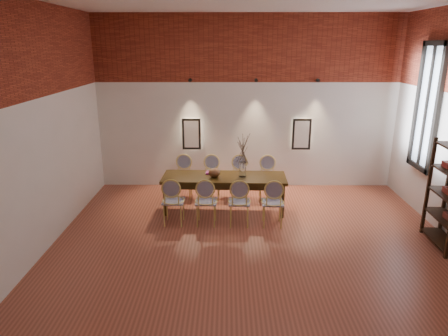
{
  "coord_description": "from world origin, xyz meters",
  "views": [
    {
      "loc": [
        -0.46,
        -5.81,
        3.32
      ],
      "look_at": [
        -0.52,
        1.53,
        1.05
      ],
      "focal_mm": 32.0,
      "sensor_mm": 36.0,
      "label": 1
    }
  ],
  "objects_px": {
    "chair_far_c": "(239,179)",
    "chair_far_d": "(268,179)",
    "vase": "(243,169)",
    "chair_near_c": "(239,202)",
    "chair_near_b": "(206,201)",
    "chair_far_b": "(211,178)",
    "dining_table": "(224,193)",
    "chair_near_d": "(273,202)",
    "bowl": "(214,173)",
    "chair_far_a": "(183,178)",
    "book": "(212,173)",
    "chair_near_a": "(173,201)"
  },
  "relations": [
    {
      "from": "chair_near_b",
      "to": "chair_far_b",
      "type": "relative_size",
      "value": 1.0
    },
    {
      "from": "dining_table",
      "to": "chair_near_d",
      "type": "xyz_separation_m",
      "value": [
        0.92,
        -0.71,
        0.09
      ]
    },
    {
      "from": "vase",
      "to": "bowl",
      "type": "height_order",
      "value": "vase"
    },
    {
      "from": "chair_far_a",
      "to": "chair_far_d",
      "type": "bearing_deg",
      "value": -180.0
    },
    {
      "from": "chair_near_b",
      "to": "book",
      "type": "relative_size",
      "value": 3.62
    },
    {
      "from": "chair_near_c",
      "to": "book",
      "type": "xyz_separation_m",
      "value": [
        -0.55,
        0.88,
        0.3
      ]
    },
    {
      "from": "chair_far_a",
      "to": "book",
      "type": "xyz_separation_m",
      "value": [
        0.67,
        -0.53,
        0.3
      ]
    },
    {
      "from": "vase",
      "to": "bowl",
      "type": "bearing_deg",
      "value": -176.82
    },
    {
      "from": "chair_near_d",
      "to": "vase",
      "type": "height_order",
      "value": "vase"
    },
    {
      "from": "dining_table",
      "to": "book",
      "type": "relative_size",
      "value": 9.68
    },
    {
      "from": "chair_near_b",
      "to": "chair_near_d",
      "type": "relative_size",
      "value": 1.0
    },
    {
      "from": "chair_near_c",
      "to": "chair_far_a",
      "type": "xyz_separation_m",
      "value": [
        -1.22,
        1.41,
        0.0
      ]
    },
    {
      "from": "dining_table",
      "to": "chair_far_a",
      "type": "xyz_separation_m",
      "value": [
        -0.92,
        0.71,
        0.09
      ]
    },
    {
      "from": "bowl",
      "to": "book",
      "type": "distance_m",
      "value": 0.25
    },
    {
      "from": "bowl",
      "to": "vase",
      "type": "bearing_deg",
      "value": 3.18
    },
    {
      "from": "chair_far_c",
      "to": "bowl",
      "type": "relative_size",
      "value": 3.92
    },
    {
      "from": "chair_far_c",
      "to": "book",
      "type": "relative_size",
      "value": 3.62
    },
    {
      "from": "chair_far_b",
      "to": "bowl",
      "type": "relative_size",
      "value": 3.92
    },
    {
      "from": "chair_far_b",
      "to": "vase",
      "type": "relative_size",
      "value": 3.13
    },
    {
      "from": "chair_far_b",
      "to": "chair_far_a",
      "type": "bearing_deg",
      "value": -0.0
    },
    {
      "from": "chair_near_b",
      "to": "chair_far_c",
      "type": "relative_size",
      "value": 1.0
    },
    {
      "from": "chair_near_d",
      "to": "vase",
      "type": "relative_size",
      "value": 3.13
    },
    {
      "from": "dining_table",
      "to": "book",
      "type": "bearing_deg",
      "value": 145.2
    },
    {
      "from": "chair_near_b",
      "to": "bowl",
      "type": "height_order",
      "value": "chair_near_b"
    },
    {
      "from": "chair_near_b",
      "to": "chair_far_d",
      "type": "bearing_deg",
      "value": 47.41
    },
    {
      "from": "chair_near_d",
      "to": "book",
      "type": "bearing_deg",
      "value": 144.3
    },
    {
      "from": "chair_near_b",
      "to": "book",
      "type": "bearing_deg",
      "value": 86.22
    },
    {
      "from": "chair_far_c",
      "to": "chair_far_d",
      "type": "distance_m",
      "value": 0.63
    },
    {
      "from": "dining_table",
      "to": "chair_far_c",
      "type": "relative_size",
      "value": 2.68
    },
    {
      "from": "chair_far_d",
      "to": "chair_far_b",
      "type": "bearing_deg",
      "value": 0.0
    },
    {
      "from": "chair_far_a",
      "to": "vase",
      "type": "distance_m",
      "value": 1.55
    },
    {
      "from": "vase",
      "to": "chair_near_b",
      "type": "bearing_deg",
      "value": -137.09
    },
    {
      "from": "chair_near_a",
      "to": "vase",
      "type": "bearing_deg",
      "value": 27.39
    },
    {
      "from": "chair_near_a",
      "to": "chair_far_b",
      "type": "xyz_separation_m",
      "value": [
        0.67,
        1.35,
        0.0
      ]
    },
    {
      "from": "chair_near_c",
      "to": "chair_near_d",
      "type": "relative_size",
      "value": 1.0
    },
    {
      "from": "chair_near_c",
      "to": "chair_near_d",
      "type": "distance_m",
      "value": 0.63
    },
    {
      "from": "chair_far_d",
      "to": "chair_near_d",
      "type": "bearing_deg",
      "value": 90.0
    },
    {
      "from": "chair_near_b",
      "to": "bowl",
      "type": "relative_size",
      "value": 3.92
    },
    {
      "from": "chair_near_b",
      "to": "bowl",
      "type": "bearing_deg",
      "value": 79.69
    },
    {
      "from": "chair_far_b",
      "to": "chair_near_b",
      "type": "bearing_deg",
      "value": 90.0
    },
    {
      "from": "chair_near_b",
      "to": "vase",
      "type": "distance_m",
      "value": 1.06
    },
    {
      "from": "vase",
      "to": "chair_near_c",
      "type": "bearing_deg",
      "value": -97.02
    },
    {
      "from": "chair_near_d",
      "to": "chair_near_c",
      "type": "bearing_deg",
      "value": 180.0
    },
    {
      "from": "chair_far_a",
      "to": "chair_far_b",
      "type": "bearing_deg",
      "value": 180.0
    },
    {
      "from": "chair_far_c",
      "to": "chair_far_d",
      "type": "relative_size",
      "value": 1.0
    },
    {
      "from": "chair_far_b",
      "to": "bowl",
      "type": "bearing_deg",
      "value": 98.93
    },
    {
      "from": "chair_far_b",
      "to": "book",
      "type": "relative_size",
      "value": 3.62
    },
    {
      "from": "chair_far_a",
      "to": "bowl",
      "type": "xyz_separation_m",
      "value": [
        0.72,
        -0.76,
        0.37
      ]
    },
    {
      "from": "chair_near_b",
      "to": "chair_far_b",
      "type": "height_order",
      "value": "same"
    },
    {
      "from": "dining_table",
      "to": "vase",
      "type": "height_order",
      "value": "vase"
    }
  ]
}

